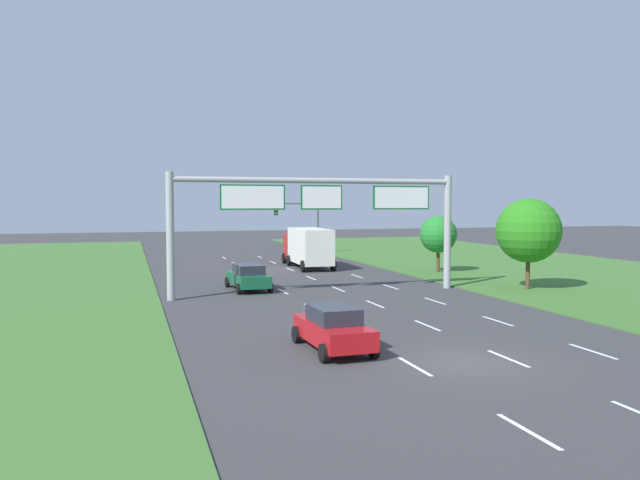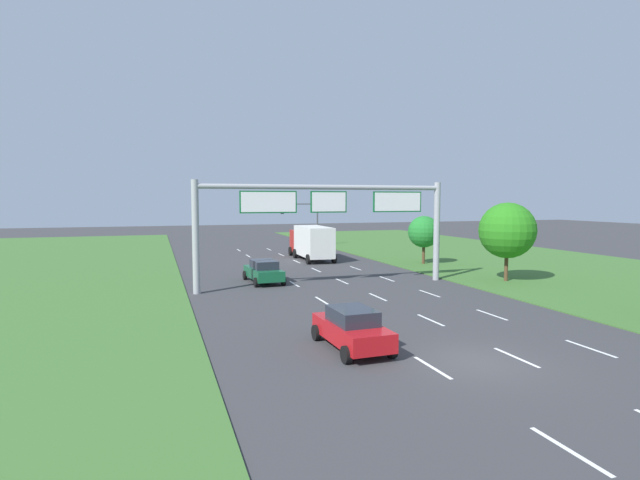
% 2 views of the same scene
% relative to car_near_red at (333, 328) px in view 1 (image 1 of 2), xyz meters
% --- Properties ---
extents(ground_plane, '(200.00, 200.00, 0.00)m').
position_rel_car_near_red_xyz_m(ground_plane, '(3.58, -2.90, -0.81)').
color(ground_plane, '#38383A').
extents(lane_dashes_inner_left, '(0.14, 62.40, 0.01)m').
position_rel_car_near_red_xyz_m(lane_dashes_inner_left, '(1.83, 9.10, -0.80)').
color(lane_dashes_inner_left, white).
rests_on(lane_dashes_inner_left, ground_plane).
extents(lane_dashes_inner_right, '(0.14, 62.40, 0.01)m').
position_rel_car_near_red_xyz_m(lane_dashes_inner_right, '(5.33, 9.10, -0.80)').
color(lane_dashes_inner_right, white).
rests_on(lane_dashes_inner_right, ground_plane).
extents(lane_dashes_slip, '(0.14, 62.40, 0.01)m').
position_rel_car_near_red_xyz_m(lane_dashes_slip, '(8.83, 9.10, -0.80)').
color(lane_dashes_slip, white).
rests_on(lane_dashes_slip, ground_plane).
extents(car_near_red, '(2.15, 4.28, 1.60)m').
position_rel_car_near_red_xyz_m(car_near_red, '(0.00, 0.00, 0.00)').
color(car_near_red, red).
rests_on(car_near_red, ground_plane).
extents(car_lead_silver, '(2.30, 4.51, 1.58)m').
position_rel_car_near_red_xyz_m(car_lead_silver, '(-0.05, 16.33, -0.00)').
color(car_lead_silver, '#145633').
rests_on(car_lead_silver, ground_plane).
extents(box_truck, '(2.87, 8.50, 3.23)m').
position_rel_car_near_red_xyz_m(box_truck, '(7.09, 28.12, 0.94)').
color(box_truck, '#B21E19').
rests_on(box_truck, ground_plane).
extents(sign_gantry, '(17.24, 0.44, 7.00)m').
position_rel_car_near_red_xyz_m(sign_gantry, '(3.74, 13.55, 4.16)').
color(sign_gantry, '#9EA0A5').
rests_on(sign_gantry, ground_plane).
extents(traffic_light_mast, '(4.76, 0.49, 5.60)m').
position_rel_car_near_red_xyz_m(traffic_light_mast, '(10.09, 41.40, 3.06)').
color(traffic_light_mast, '#47494F').
rests_on(traffic_light_mast, ground_plane).
extents(roadside_tree_mid, '(3.91, 3.91, 5.59)m').
position_rel_car_near_red_xyz_m(roadside_tree_mid, '(16.29, 11.36, 2.81)').
color(roadside_tree_mid, '#513823').
rests_on(roadside_tree_mid, ground_plane).
extents(roadside_tree_far, '(2.83, 2.83, 4.33)m').
position_rel_car_near_red_xyz_m(roadside_tree_far, '(15.60, 21.59, 2.10)').
color(roadside_tree_far, '#513823').
rests_on(roadside_tree_far, ground_plane).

